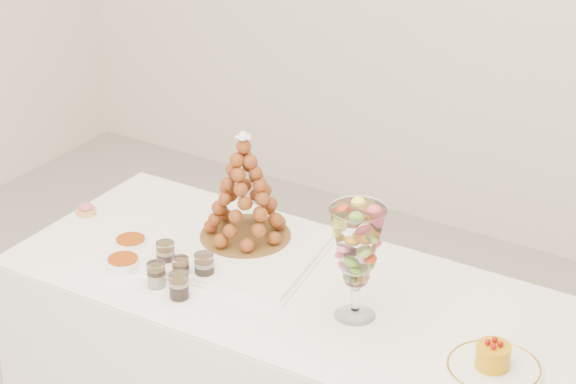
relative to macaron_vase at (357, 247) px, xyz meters
The scene contains 13 objects.
lace_tray 0.56m from the macaron_vase, 168.43° to the left, with size 0.57×0.43×0.02m, color white.
macaron_vase is the anchor object (origin of this frame).
cake_plate 0.46m from the macaron_vase, ahead, with size 0.24×0.24×0.01m, color white.
pink_tart 1.02m from the macaron_vase, behind, with size 0.06×0.06×0.04m.
verrine_a 0.62m from the macaron_vase, behind, with size 0.05×0.05×0.07m, color white.
verrine_b 0.55m from the macaron_vase, 169.27° to the right, with size 0.05×0.05×0.07m, color white.
verrine_c 0.49m from the macaron_vase, behind, with size 0.06×0.06×0.08m, color white.
verrine_d 0.59m from the macaron_vase, 163.33° to the right, with size 0.05×0.05×0.07m, color white.
verrine_e 0.52m from the macaron_vase, 158.36° to the right, with size 0.06×0.06×0.07m, color white.
ramekin_back 0.77m from the macaron_vase, behind, with size 0.10×0.10×0.03m, color white.
ramekin_front 0.72m from the macaron_vase, 168.43° to the right, with size 0.10×0.10×0.03m, color white.
croquembouche 0.51m from the macaron_vase, 159.46° to the left, with size 0.27×0.27×0.34m.
mousse_cake 0.44m from the macaron_vase, ahead, with size 0.09×0.09×0.08m.
Camera 1 is at (1.41, -2.03, 2.31)m, focal length 70.00 mm.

